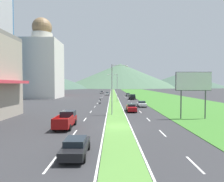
% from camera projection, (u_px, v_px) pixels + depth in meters
% --- Properties ---
extents(ground_plane, '(600.00, 600.00, 0.00)m').
position_uv_depth(ground_plane, '(117.00, 127.00, 24.71)').
color(ground_plane, '#2D2D30').
extents(grass_median, '(3.20, 240.00, 0.06)m').
position_uv_depth(grass_median, '(113.00, 96.00, 84.67)').
color(grass_median, '#518438').
rests_on(grass_median, ground_plane).
extents(grass_verge_right, '(24.00, 240.00, 0.06)m').
position_uv_depth(grass_verge_right, '(158.00, 96.00, 84.74)').
color(grass_verge_right, '#387028').
rests_on(grass_verge_right, ground_plane).
extents(lane_dash_left_1, '(0.16, 2.80, 0.01)m').
position_uv_depth(lane_dash_left_1, '(50.00, 165.00, 13.03)').
color(lane_dash_left_1, silver).
rests_on(lane_dash_left_1, ground_plane).
extents(lane_dash_left_2, '(0.16, 2.80, 0.01)m').
position_uv_depth(lane_dash_left_2, '(74.00, 133.00, 21.35)').
color(lane_dash_left_2, silver).
rests_on(lane_dash_left_2, ground_plane).
extents(lane_dash_left_3, '(0.16, 2.80, 0.01)m').
position_uv_depth(lane_dash_left_3, '(84.00, 119.00, 29.68)').
color(lane_dash_left_3, silver).
rests_on(lane_dash_left_3, ground_plane).
extents(lane_dash_left_4, '(0.16, 2.80, 0.01)m').
position_uv_depth(lane_dash_left_4, '(90.00, 112.00, 38.00)').
color(lane_dash_left_4, silver).
rests_on(lane_dash_left_4, ground_plane).
extents(lane_dash_left_5, '(0.16, 2.80, 0.01)m').
position_uv_depth(lane_dash_left_5, '(94.00, 107.00, 46.32)').
color(lane_dash_left_5, silver).
rests_on(lane_dash_left_5, ground_plane).
extents(lane_dash_left_6, '(0.16, 2.80, 0.01)m').
position_uv_depth(lane_dash_left_6, '(97.00, 103.00, 54.65)').
color(lane_dash_left_6, silver).
rests_on(lane_dash_left_6, ground_plane).
extents(lane_dash_left_7, '(0.16, 2.80, 0.01)m').
position_uv_depth(lane_dash_left_7, '(99.00, 101.00, 62.97)').
color(lane_dash_left_7, silver).
rests_on(lane_dash_left_7, ground_plane).
extents(lane_dash_left_8, '(0.16, 2.80, 0.01)m').
position_uv_depth(lane_dash_left_8, '(100.00, 99.00, 71.30)').
color(lane_dash_left_8, silver).
rests_on(lane_dash_left_8, ground_plane).
extents(lane_dash_left_9, '(0.16, 2.80, 0.01)m').
position_uv_depth(lane_dash_left_9, '(101.00, 97.00, 79.62)').
color(lane_dash_left_9, silver).
rests_on(lane_dash_left_9, ground_plane).
extents(lane_dash_left_10, '(0.16, 2.80, 0.01)m').
position_uv_depth(lane_dash_left_10, '(102.00, 96.00, 87.95)').
color(lane_dash_left_10, silver).
rests_on(lane_dash_left_10, ground_plane).
extents(lane_dash_right_1, '(0.16, 2.80, 0.01)m').
position_uv_depth(lane_dash_right_1, '(194.00, 164.00, 13.07)').
color(lane_dash_right_1, silver).
rests_on(lane_dash_right_1, ground_plane).
extents(lane_dash_right_2, '(0.16, 2.80, 0.01)m').
position_uv_depth(lane_dash_right_2, '(162.00, 133.00, 21.39)').
color(lane_dash_right_2, silver).
rests_on(lane_dash_right_2, ground_plane).
extents(lane_dash_right_3, '(0.16, 2.80, 0.01)m').
position_uv_depth(lane_dash_right_3, '(148.00, 119.00, 29.71)').
color(lane_dash_right_3, silver).
rests_on(lane_dash_right_3, ground_plane).
extents(lane_dash_right_4, '(0.16, 2.80, 0.01)m').
position_uv_depth(lane_dash_right_4, '(140.00, 112.00, 38.04)').
color(lane_dash_right_4, silver).
rests_on(lane_dash_right_4, ground_plane).
extents(lane_dash_right_5, '(0.16, 2.80, 0.01)m').
position_uv_depth(lane_dash_right_5, '(135.00, 107.00, 46.36)').
color(lane_dash_right_5, silver).
rests_on(lane_dash_right_5, ground_plane).
extents(lane_dash_right_6, '(0.16, 2.80, 0.01)m').
position_uv_depth(lane_dash_right_6, '(131.00, 103.00, 54.69)').
color(lane_dash_right_6, silver).
rests_on(lane_dash_right_6, ground_plane).
extents(lane_dash_right_7, '(0.16, 2.80, 0.01)m').
position_uv_depth(lane_dash_right_7, '(128.00, 101.00, 63.01)').
color(lane_dash_right_7, silver).
rests_on(lane_dash_right_7, ground_plane).
extents(lane_dash_right_8, '(0.16, 2.80, 0.01)m').
position_uv_depth(lane_dash_right_8, '(126.00, 99.00, 71.33)').
color(lane_dash_right_8, silver).
rests_on(lane_dash_right_8, ground_plane).
extents(lane_dash_right_9, '(0.16, 2.80, 0.01)m').
position_uv_depth(lane_dash_right_9, '(125.00, 97.00, 79.66)').
color(lane_dash_right_9, silver).
rests_on(lane_dash_right_9, ground_plane).
extents(lane_dash_right_10, '(0.16, 2.80, 0.01)m').
position_uv_depth(lane_dash_right_10, '(124.00, 96.00, 87.98)').
color(lane_dash_right_10, silver).
rests_on(lane_dash_right_10, ground_plane).
extents(edge_line_median_left, '(0.16, 240.00, 0.01)m').
position_uv_depth(edge_line_median_left, '(109.00, 97.00, 84.66)').
color(edge_line_median_left, silver).
rests_on(edge_line_median_left, ground_plane).
extents(edge_line_median_right, '(0.16, 240.00, 0.01)m').
position_uv_depth(edge_line_median_right, '(117.00, 97.00, 84.67)').
color(edge_line_median_right, silver).
rests_on(edge_line_median_right, ground_plane).
extents(domed_building, '(14.26, 14.26, 33.02)m').
position_uv_depth(domed_building, '(42.00, 65.00, 76.66)').
color(domed_building, silver).
rests_on(domed_building, ground_plane).
extents(midrise_colored, '(13.43, 13.43, 19.37)m').
position_uv_depth(midrise_colored, '(45.00, 76.00, 95.87)').
color(midrise_colored, '#D83847').
rests_on(midrise_colored, ground_plane).
extents(hill_far_left, '(159.51, 159.51, 28.90)m').
position_uv_depth(hill_far_left, '(30.00, 78.00, 243.86)').
color(hill_far_left, '#3D5647').
rests_on(hill_far_left, ground_plane).
extents(hill_far_center, '(189.01, 189.01, 39.87)m').
position_uv_depth(hill_far_center, '(120.00, 76.00, 308.51)').
color(hill_far_center, '#47664C').
rests_on(hill_far_center, ground_plane).
extents(hill_far_right, '(140.22, 140.22, 24.67)m').
position_uv_depth(hill_far_right, '(181.00, 80.00, 313.06)').
color(hill_far_right, '#3D5647').
rests_on(hill_far_right, ground_plane).
extents(street_lamp_near, '(3.06, 0.32, 9.32)m').
position_uv_depth(street_lamp_near, '(113.00, 86.00, 33.85)').
color(street_lamp_near, '#99999E').
rests_on(street_lamp_near, ground_plane).
extents(street_lamp_mid, '(3.15, 0.40, 8.98)m').
position_uv_depth(street_lamp_mid, '(115.00, 86.00, 58.88)').
color(street_lamp_mid, '#99999E').
rests_on(street_lamp_mid, ground_plane).
extents(billboard_roadside, '(5.86, 0.28, 7.69)m').
position_uv_depth(billboard_roadside, '(193.00, 83.00, 29.92)').
color(billboard_roadside, '#4C4C51').
rests_on(billboard_roadside, ground_plane).
extents(car_0, '(1.98, 4.54, 1.52)m').
position_uv_depth(car_0, '(101.00, 92.00, 114.60)').
color(car_0, '#B2B2B7').
rests_on(car_0, ground_plane).
extents(car_1, '(1.90, 4.28, 1.50)m').
position_uv_depth(car_1, '(127.00, 94.00, 87.79)').
color(car_1, slate).
rests_on(car_1, ground_plane).
extents(car_2, '(1.93, 4.34, 1.44)m').
position_uv_depth(car_2, '(75.00, 147.00, 14.63)').
color(car_2, black).
rests_on(car_2, ground_plane).
extents(car_3, '(2.03, 4.08, 1.45)m').
position_uv_depth(car_3, '(141.00, 104.00, 46.42)').
color(car_3, silver).
rests_on(car_3, ground_plane).
extents(car_4, '(1.97, 4.78, 1.57)m').
position_uv_depth(car_4, '(131.00, 108.00, 38.33)').
color(car_4, maroon).
rests_on(car_4, ground_plane).
extents(car_5, '(1.91, 4.30, 1.59)m').
position_uv_depth(car_5, '(107.00, 94.00, 95.77)').
color(car_5, silver).
rests_on(car_5, ground_plane).
extents(pickup_truck_0, '(2.18, 5.40, 2.00)m').
position_uv_depth(pickup_truck_0, '(131.00, 97.00, 68.80)').
color(pickup_truck_0, black).
rests_on(pickup_truck_0, ground_plane).
extents(pickup_truck_1, '(2.18, 5.40, 2.00)m').
position_uv_depth(pickup_truck_1, '(65.00, 120.00, 24.33)').
color(pickup_truck_1, maroon).
rests_on(pickup_truck_1, ground_plane).
extents(motorcycle_rider, '(0.36, 2.00, 1.80)m').
position_uv_depth(motorcycle_rider, '(99.00, 101.00, 53.66)').
color(motorcycle_rider, black).
rests_on(motorcycle_rider, ground_plane).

